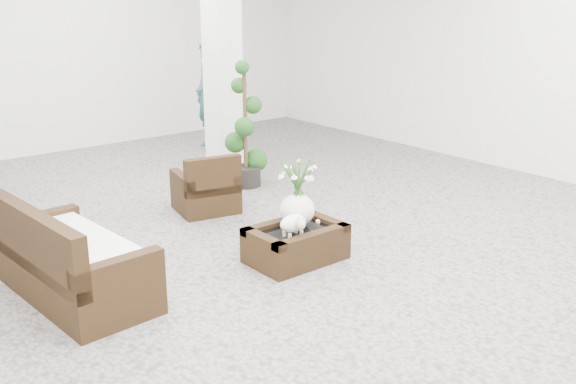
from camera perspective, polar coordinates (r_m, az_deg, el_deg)
ground at (r=6.76m, az=-0.54°, el=-4.83°), size 11.00×11.00×0.00m
column at (r=9.27m, az=-5.71°, el=12.28°), size 0.40×0.40×3.50m
coffee_table at (r=6.40m, az=0.68°, el=-4.60°), size 0.90×0.60×0.31m
sheep_figurine at (r=6.17m, az=0.42°, el=-2.88°), size 0.28×0.23×0.21m
planter_narcissus at (r=6.35m, az=0.81°, el=0.54°), size 0.44×0.44×0.80m
tealight at (r=6.54m, az=2.59°, el=-2.53°), size 0.04×0.04×0.03m
armchair at (r=7.82m, az=-7.15°, el=0.89°), size 0.78×0.76×0.71m
loveseat at (r=5.86m, az=-17.87°, el=-4.83°), size 0.87×1.63×0.84m
topiary at (r=8.66m, az=-3.72°, el=5.74°), size 0.43×0.43×1.63m
shopper at (r=10.87m, az=-6.87°, el=8.27°), size 0.51×0.69×1.73m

